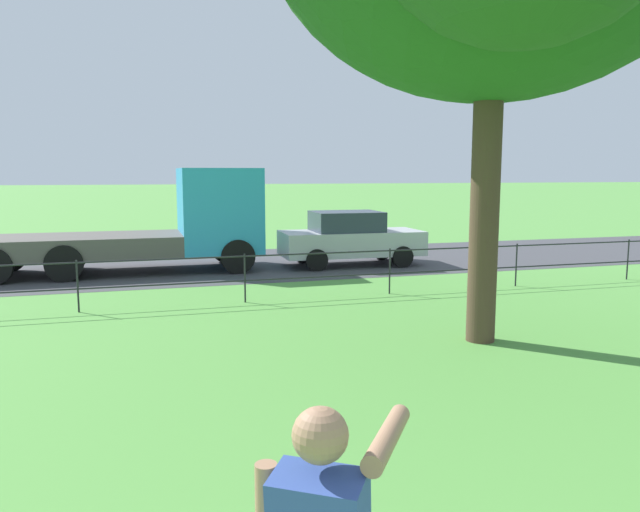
% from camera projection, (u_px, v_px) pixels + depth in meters
% --- Properties ---
extents(street_strip, '(80.00, 6.51, 0.01)m').
position_uv_depth(street_strip, '(97.00, 270.00, 16.59)').
color(street_strip, '#424247').
rests_on(street_strip, ground).
extents(park_fence, '(31.82, 0.04, 1.00)m').
position_uv_depth(park_fence, '(77.00, 278.00, 11.51)').
color(park_fence, '#232328').
rests_on(park_fence, ground).
extents(flatbed_truck_left, '(7.32, 2.47, 2.75)m').
position_uv_depth(flatbed_truck_left, '(164.00, 226.00, 16.42)').
color(flatbed_truck_left, '#2D99D1').
rests_on(flatbed_truck_left, ground).
extents(car_silver_far_right, '(4.04, 1.89, 1.54)m').
position_uv_depth(car_silver_far_right, '(350.00, 238.00, 17.47)').
color(car_silver_far_right, '#B7BABF').
rests_on(car_silver_far_right, ground).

